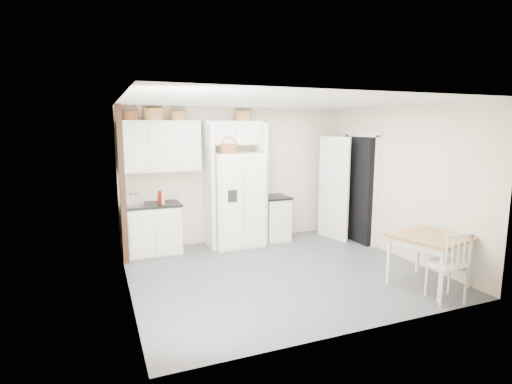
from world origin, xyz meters
name	(u,v)px	position (x,y,z in m)	size (l,w,h in m)	color
floor	(280,271)	(0.00, 0.00, 0.00)	(4.50, 4.50, 0.00)	#3A3A43
ceiling	(282,102)	(0.00, 0.00, 2.60)	(4.50, 4.50, 0.00)	white
wall_back	(237,175)	(0.00, 2.00, 1.30)	(4.50, 4.50, 0.00)	#C8B396
wall_left	(125,200)	(-2.25, 0.00, 1.30)	(4.00, 4.00, 0.00)	#C8B396
wall_right	(399,182)	(2.25, 0.00, 1.30)	(4.00, 4.00, 0.00)	#C8B396
refrigerator	(236,199)	(-0.15, 1.63, 0.88)	(0.91, 0.73, 1.76)	white
base_cab_left	(153,230)	(-1.70, 1.70, 0.43)	(0.93, 0.59, 0.86)	silver
base_cab_right	(275,219)	(0.68, 1.70, 0.42)	(0.48, 0.57, 0.84)	silver
dining_table	(429,261)	(1.70, -1.29, 0.37)	(0.89, 0.89, 0.74)	#9F5F2D
windsor_chair	(447,264)	(1.54, -1.75, 0.49)	(0.48, 0.43, 0.98)	silver
counter_left	(152,205)	(-1.70, 1.70, 0.88)	(0.97, 0.62, 0.04)	black
counter_right	(275,197)	(0.68, 1.70, 0.86)	(0.51, 0.61, 0.04)	black
toaster	(134,200)	(-2.02, 1.62, 1.00)	(0.29, 0.17, 0.20)	silver
cookbook_red	(160,198)	(-1.56, 1.62, 1.01)	(0.03, 0.15, 0.23)	#B4261A
cookbook_cream	(163,198)	(-1.52, 1.62, 1.01)	(0.03, 0.15, 0.22)	beige
basket_upper_a	(130,116)	(-1.98, 1.83, 2.43)	(0.27, 0.27, 0.15)	brown
basket_upper_b	(154,114)	(-1.59, 1.83, 2.45)	(0.35, 0.35, 0.21)	brown
basket_upper_c	(178,116)	(-1.17, 1.83, 2.43)	(0.29, 0.29, 0.16)	brown
basket_bridge_b	(243,116)	(0.06, 1.83, 2.44)	(0.31, 0.31, 0.18)	brown
basket_fridge_a	(229,149)	(-0.32, 1.53, 1.84)	(0.31, 0.31, 0.16)	brown
upper_cabinet	(160,146)	(-1.50, 1.83, 1.90)	(1.40, 0.34, 0.90)	silver
bridge_cabinet	(232,133)	(-0.15, 1.83, 2.12)	(1.12, 0.34, 0.45)	silver
fridge_panel_left	(209,186)	(-0.66, 1.70, 1.15)	(0.08, 0.60, 2.30)	silver
fridge_panel_right	(260,184)	(0.36, 1.70, 1.15)	(0.08, 0.60, 2.30)	silver
trim_post	(122,185)	(-2.20, 1.35, 1.30)	(0.09, 0.09, 2.60)	#392115
doorway_void	(359,190)	(2.16, 1.00, 1.02)	(0.18, 0.85, 2.05)	black
door_slab	(333,188)	(1.80, 1.33, 1.02)	(0.80, 0.04, 2.05)	white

